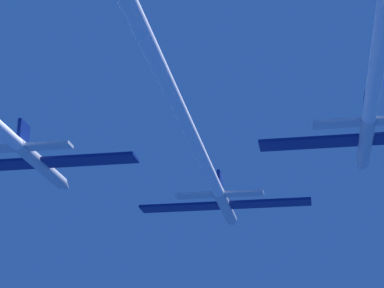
{
  "coord_description": "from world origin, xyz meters",
  "views": [
    {
      "loc": [
        8.59,
        -64.63,
        -18.55
      ],
      "look_at": [
        0.21,
        -15.64,
        -0.02
      ],
      "focal_mm": 67.99,
      "sensor_mm": 36.0,
      "label": 1
    }
  ],
  "objects": [
    {
      "name": "jet_lead",
      "position": [
        0.71,
        -14.05,
        -0.57
      ],
      "size": [
        15.69,
        48.85,
        2.6
      ],
      "color": "silver"
    },
    {
      "name": "jet_right_wing",
      "position": [
        12.78,
        -26.33,
        0.46
      ],
      "size": [
        15.69,
        48.59,
        2.6
      ],
      "color": "silver"
    }
  ]
}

